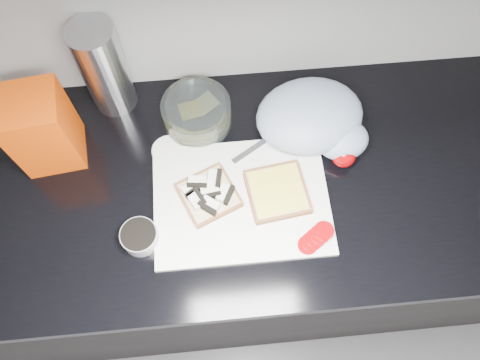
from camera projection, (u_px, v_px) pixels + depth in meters
name	position (u px, v px, depth m)	size (l,w,h in m)	color
base_cabinet	(224.00, 239.00, 1.53)	(3.50, 0.60, 0.86)	black
countertop	(218.00, 183.00, 1.12)	(3.50, 0.64, 0.04)	black
cutting_board	(241.00, 200.00, 1.07)	(0.40, 0.30, 0.01)	white
bread_left	(208.00, 194.00, 1.06)	(0.16, 0.16, 0.04)	beige
bread_right	(277.00, 192.00, 1.07)	(0.15, 0.15, 0.02)	beige
tomato_slices	(316.00, 238.00, 1.02)	(0.09, 0.08, 0.02)	#990307
knife	(271.00, 136.00, 1.13)	(0.16, 0.11, 0.01)	#B3B3B8
seed_tub	(140.00, 236.00, 1.02)	(0.08, 0.08, 0.04)	#9EA4A3
tub_lid	(169.00, 150.00, 1.13)	(0.08, 0.08, 0.01)	white
glass_bowl	(197.00, 113.00, 1.14)	(0.17, 0.17, 0.07)	silver
bread_bag	(42.00, 129.00, 1.04)	(0.13, 0.12, 0.21)	#D84103
steel_canister	(104.00, 69.00, 1.08)	(0.10, 0.10, 0.25)	#B2B2B7
grocery_bag	(314.00, 119.00, 1.11)	(0.28, 0.24, 0.11)	#92A1B4
whole_tomatoes	(344.00, 156.00, 1.10)	(0.06, 0.06, 0.06)	#990307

